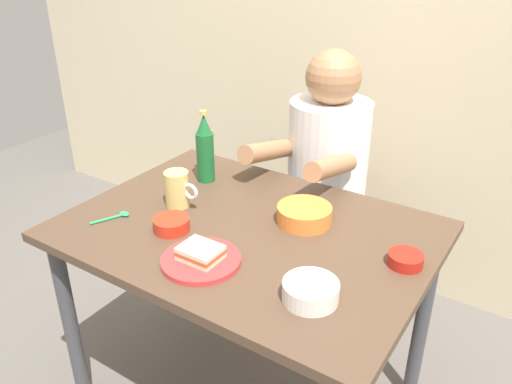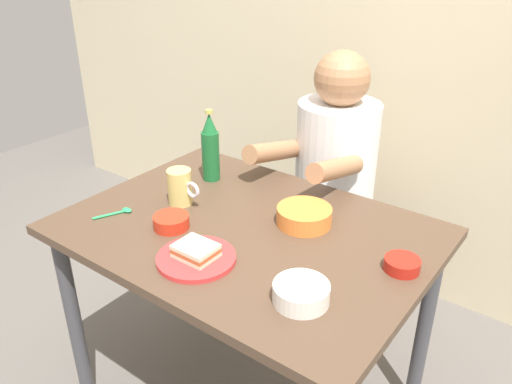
% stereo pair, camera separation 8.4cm
% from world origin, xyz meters
% --- Properties ---
extents(wall_back, '(4.40, 0.09, 2.60)m').
position_xyz_m(wall_back, '(-0.00, 1.05, 1.30)').
color(wall_back, beige).
rests_on(wall_back, ground).
extents(dining_table, '(1.10, 0.80, 0.74)m').
position_xyz_m(dining_table, '(0.00, 0.00, 0.65)').
color(dining_table, '#4C3828').
rests_on(dining_table, ground).
extents(stool, '(0.34, 0.34, 0.45)m').
position_xyz_m(stool, '(-0.04, 0.63, 0.35)').
color(stool, '#4C4C51').
rests_on(stool, ground).
extents(person_seated, '(0.33, 0.56, 0.72)m').
position_xyz_m(person_seated, '(-0.04, 0.62, 0.77)').
color(person_seated, white).
rests_on(person_seated, stool).
extents(plate_orange, '(0.22, 0.22, 0.01)m').
position_xyz_m(plate_orange, '(0.00, -0.22, 0.75)').
color(plate_orange, red).
rests_on(plate_orange, dining_table).
extents(sandwich, '(0.11, 0.09, 0.04)m').
position_xyz_m(sandwich, '(0.00, -0.22, 0.77)').
color(sandwich, beige).
rests_on(sandwich, plate_orange).
extents(beer_mug, '(0.13, 0.08, 0.12)m').
position_xyz_m(beer_mug, '(-0.27, -0.01, 0.80)').
color(beer_mug, '#D1BC66').
rests_on(beer_mug, dining_table).
extents(beer_bottle, '(0.06, 0.06, 0.26)m').
position_xyz_m(beer_bottle, '(-0.31, 0.20, 0.86)').
color(beer_bottle, '#19602D').
rests_on(beer_bottle, dining_table).
extents(rice_bowl_white, '(0.14, 0.14, 0.05)m').
position_xyz_m(rice_bowl_white, '(0.32, -0.20, 0.77)').
color(rice_bowl_white, silver).
rests_on(rice_bowl_white, dining_table).
extents(soup_bowl_orange, '(0.17, 0.17, 0.05)m').
position_xyz_m(soup_bowl_orange, '(0.13, 0.12, 0.77)').
color(soup_bowl_orange, orange).
rests_on(soup_bowl_orange, dining_table).
extents(sauce_bowl_chili, '(0.11, 0.11, 0.04)m').
position_xyz_m(sauce_bowl_chili, '(-0.18, -0.14, 0.76)').
color(sauce_bowl_chili, red).
rests_on(sauce_bowl_chili, dining_table).
extents(sambal_bowl_red, '(0.10, 0.10, 0.03)m').
position_xyz_m(sambal_bowl_red, '(0.47, 0.07, 0.76)').
color(sambal_bowl_red, '#B21E14').
rests_on(sambal_bowl_red, dining_table).
extents(spoon, '(0.07, 0.11, 0.01)m').
position_xyz_m(spoon, '(-0.38, -0.17, 0.75)').
color(spoon, '#26A559').
rests_on(spoon, dining_table).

